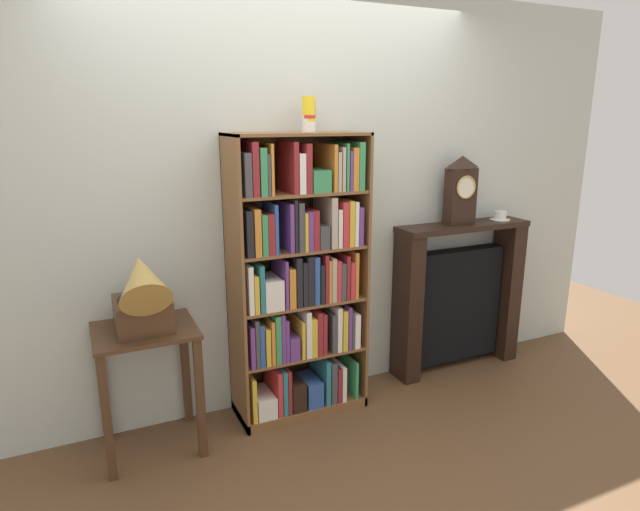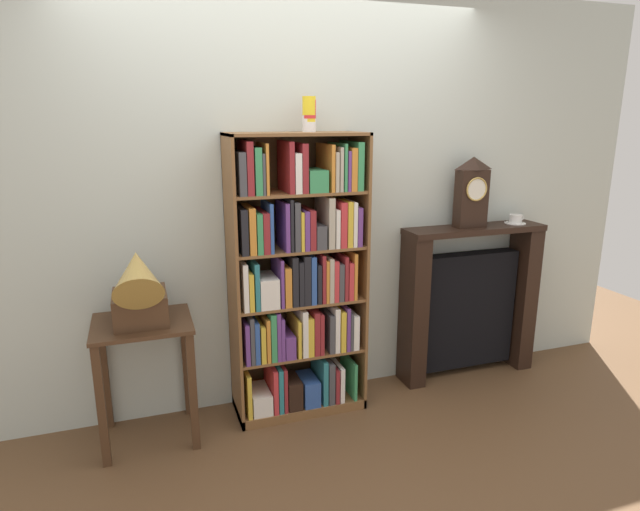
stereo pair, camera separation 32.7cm
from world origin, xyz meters
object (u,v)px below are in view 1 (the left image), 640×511
gramophone (142,294)px  teacup_with_saucer (500,216)px  cup_stack (309,114)px  mantel_clock (461,190)px  bookshelf (299,284)px  side_table_left (147,361)px  fireplace_mantel (457,297)px

gramophone → teacup_with_saucer: (2.54, 0.17, 0.19)m
cup_stack → mantel_clock: 1.26m
bookshelf → side_table_left: bearing=-177.7°
side_table_left → fireplace_mantel: 2.22m
gramophone → teacup_with_saucer: size_ratio=3.47×
gramophone → teacup_with_saucer: gramophone is taller
cup_stack → mantel_clock: (1.15, 0.01, -0.51)m
mantel_clock → gramophone: bearing=-175.5°
gramophone → fireplace_mantel: bearing=4.9°
teacup_with_saucer → bookshelf: bearing=-177.5°
bookshelf → mantel_clock: 1.34m
cup_stack → teacup_with_saucer: 1.69m
bookshelf → gramophone: bearing=-173.8°
fireplace_mantel → cup_stack: bearing=-178.4°
side_table_left → mantel_clock: 2.31m
bookshelf → fireplace_mantel: (1.30, 0.09, -0.30)m
bookshelf → mantel_clock: bookshelf is taller
cup_stack → fireplace_mantel: (1.20, 0.03, -1.30)m
bookshelf → cup_stack: size_ratio=8.69×
mantel_clock → cup_stack: bearing=-179.5°
bookshelf → gramophone: bookshelf is taller
bookshelf → cup_stack: (0.10, 0.06, 1.00)m
gramophone → fireplace_mantel: size_ratio=0.46×
cup_stack → fireplace_mantel: 1.77m
cup_stack → teacup_with_saucer: cup_stack is taller
gramophone → fireplace_mantel: gramophone is taller
bookshelf → cup_stack: bearing=31.2°
side_table_left → mantel_clock: (2.17, 0.11, 0.80)m
cup_stack → side_table_left: (-1.01, -0.10, -1.31)m
side_table_left → fireplace_mantel: (2.21, 0.13, 0.01)m
fireplace_mantel → teacup_with_saucer: size_ratio=7.55×
gramophone → teacup_with_saucer: bearing=3.9°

